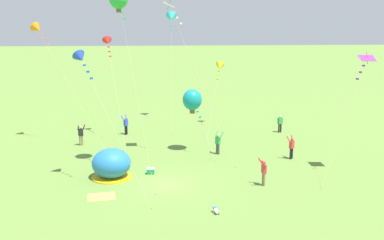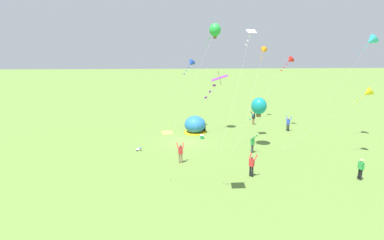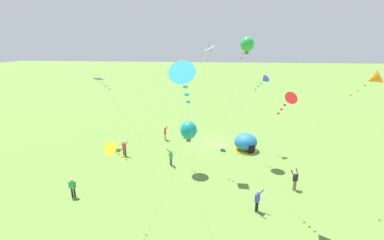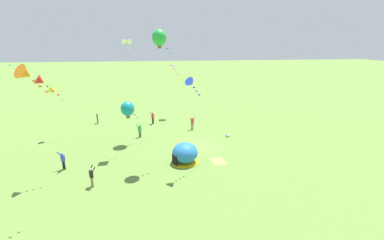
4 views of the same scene
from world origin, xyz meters
name	(u,v)px [view 2 (image 2 of 4)]	position (x,y,z in m)	size (l,w,h in m)	color
ground_plane	(184,142)	(0.00, 0.00, 0.00)	(300.00, 300.00, 0.00)	olive
popup_tent	(195,125)	(-3.89, 1.64, 1.00)	(2.81, 2.81, 2.10)	#2672BF
picnic_blanket	(167,133)	(-4.18, -1.82, 0.01)	(1.70, 1.30, 0.01)	gold
cooler_box	(202,137)	(-1.20, 2.20, 0.22)	(0.54, 0.39, 0.44)	#1E8C4C
toddler_crawling	(139,149)	(2.70, -4.70, 0.18)	(0.34, 0.55, 0.32)	white
person_watching_sky	(361,168)	(11.13, 13.34, 0.96)	(0.58, 0.32, 1.72)	black
person_flying_kite	(252,143)	(4.22, 6.64, 1.00)	(0.69, 0.71, 1.89)	#4C4C51
person_far_back	(181,152)	(6.39, -0.57, 1.00)	(0.53, 0.67, 1.89)	#8C7251
person_arms_raised	(253,118)	(-7.45, 10.01, 1.00)	(0.72, 0.66, 1.89)	#8C7251
person_near_tent	(288,123)	(-3.81, 13.48, 1.00)	(0.68, 0.72, 1.89)	black
person_center_field	(252,165)	(9.87, 4.99, 1.00)	(0.72, 0.68, 1.89)	black
kite_orange	(263,51)	(-11.04, 12.04, 10.02)	(6.74, 4.62, 10.62)	silver
kite_red	(290,60)	(-5.23, 13.67, 8.79)	(2.56, 7.36, 9.33)	silver
kite_cyan	(371,41)	(0.77, 19.94, 10.96)	(1.19, 7.32, 11.66)	silver
kite_yellow	(367,93)	(5.59, 16.93, 6.08)	(2.59, 7.80, 6.65)	silver
kite_white	(250,35)	(0.52, 6.94, 11.56)	(5.28, 4.46, 12.32)	silver
kite_blue	(191,64)	(-5.54, 1.24, 8.42)	(5.21, 5.81, 8.95)	silver
kite_green	(215,30)	(-3.20, 3.83, 12.26)	(3.07, 6.18, 13.01)	silver
kite_purple	(217,81)	(13.68, 1.47, 8.04)	(4.35, 3.64, 8.71)	silver
kite_teal	(259,106)	(2.18, 7.73, 4.37)	(2.43, 3.85, 5.25)	silver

